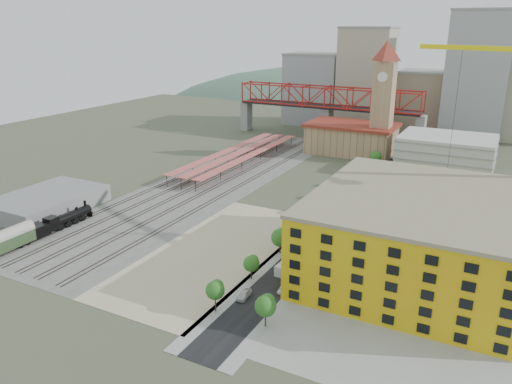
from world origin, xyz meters
The scene contains 31 objects.
ground centered at (0.00, 0.00, 0.00)m, with size 400.00×400.00×0.00m, color #474C38.
ballast_strip centered at (-36.00, 17.50, 0.03)m, with size 36.00×165.00×0.06m, color #605E59.
dirt_lot centered at (-4.00, -31.50, 0.03)m, with size 28.00×67.00×0.06m, color tan.
street_asphalt centered at (16.00, 15.00, 0.03)m, with size 12.00×170.00×0.06m, color black.
sidewalk_west centered at (10.50, 15.00, 0.02)m, with size 3.00×170.00×0.04m, color gray.
sidewalk_east centered at (21.50, 15.00, 0.02)m, with size 3.00×170.00×0.04m, color gray.
construction_pad centered at (45.00, -20.00, 0.03)m, with size 50.00×90.00×0.06m, color gray.
rail_tracks centered at (-37.80, 17.50, 0.15)m, with size 26.56×160.00×0.18m.
platform_canopies centered at (-41.00, 45.00, 3.99)m, with size 16.00×80.00×4.12m.
station_hall centered at (-5.00, 82.00, 6.67)m, with size 38.00×24.00×13.10m.
clock_tower centered at (8.00, 79.99, 28.70)m, with size 12.00×12.00×52.00m.
parking_garage centered at (36.00, 70.00, 7.00)m, with size 34.00×26.00×14.00m, color silver.
truss_bridge centered at (-25.00, 105.00, 18.86)m, with size 94.00×9.60×25.60m.
construction_building centered at (42.00, -20.00, 9.41)m, with size 44.60×50.60×18.80m.
warehouse centered at (-66.00, -30.00, 2.50)m, with size 22.00×32.00×5.00m, color gray.
street_trees centered at (16.00, 5.00, 0.00)m, with size 15.40×124.40×8.00m.
skyline centered at (7.47, 142.31, 22.81)m, with size 133.00×46.00×60.00m.
distant_hills centered at (45.28, 260.00, -79.54)m, with size 647.00×264.00×227.00m.
locomotive centered at (-50.00, -38.60, 2.16)m, with size 3.00×23.16×5.79m.
site_trailer_a centered at (16.00, -32.15, 1.24)m, with size 2.38×9.05×2.48m, color silver.
site_trailer_b centered at (16.00, -28.90, 1.19)m, with size 2.30×8.73×2.39m, color silver.
site_trailer_c centered at (16.00, -19.43, 1.22)m, with size 2.34×8.88×2.43m, color silver.
site_trailer_d centered at (16.00, -1.27, 1.23)m, with size 2.37×8.99×2.46m, color silver.
car_0 centered at (13.00, -47.94, 0.80)m, with size 1.88×4.69×1.60m, color silver.
car_1 centered at (13.00, -25.03, 0.65)m, with size 1.38×3.96×1.30m, color #9F9FA4.
car_2 centered at (13.00, -7.48, 0.75)m, with size 2.49×5.41×1.50m, color black.
car_3 centered at (13.00, 25.87, 0.78)m, with size 2.20×5.41×1.57m, color navy.
car_4 centered at (19.00, -41.88, 0.65)m, with size 1.54×3.83×1.30m, color white.
car_5 centered at (19.00, -26.59, 0.72)m, with size 1.53×4.38×1.44m, color #939398.
car_6 centered at (19.00, 18.97, 0.74)m, with size 2.47×5.36×1.49m, color black.
car_7 centered at (19.00, 50.62, 0.72)m, with size 2.01×4.94×1.43m, color navy.
Camera 1 is at (57.42, -127.42, 54.02)m, focal length 35.00 mm.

